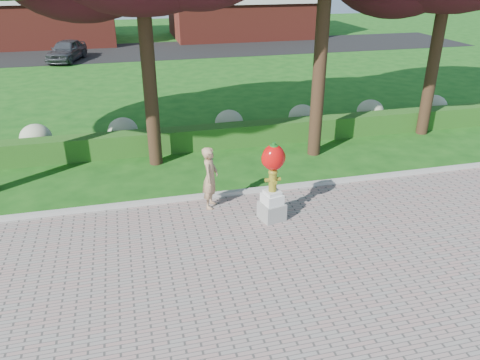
% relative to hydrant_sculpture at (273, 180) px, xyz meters
% --- Properties ---
extents(ground, '(100.00, 100.00, 0.00)m').
position_rel_hydrant_sculpture_xyz_m(ground, '(-0.63, -1.38, -1.17)').
color(ground, '#144A12').
rests_on(ground, ground).
extents(curb, '(40.00, 0.18, 0.15)m').
position_rel_hydrant_sculpture_xyz_m(curb, '(-0.63, 1.62, -1.10)').
color(curb, '#ADADA5').
rests_on(curb, ground).
extents(lawn_hedge, '(24.00, 0.70, 0.80)m').
position_rel_hydrant_sculpture_xyz_m(lawn_hedge, '(-0.63, 5.62, -0.77)').
color(lawn_hedge, '#1F4F16').
rests_on(lawn_hedge, ground).
extents(hydrangea_row, '(20.10, 1.10, 0.99)m').
position_rel_hydrant_sculpture_xyz_m(hydrangea_row, '(-0.06, 6.62, -0.62)').
color(hydrangea_row, '#A0A77F').
rests_on(hydrangea_row, ground).
extents(street, '(50.00, 8.00, 0.02)m').
position_rel_hydrant_sculpture_xyz_m(street, '(-0.63, 26.62, -1.16)').
color(street, black).
rests_on(street, ground).
extents(hydrant_sculpture, '(0.70, 0.70, 2.14)m').
position_rel_hydrant_sculpture_xyz_m(hydrant_sculpture, '(0.00, 0.00, 0.00)').
color(hydrant_sculpture, gray).
rests_on(hydrant_sculpture, walkway).
extents(woman, '(0.64, 0.75, 1.75)m').
position_rel_hydrant_sculpture_xyz_m(woman, '(-1.42, 1.07, -0.26)').
color(woman, tan).
rests_on(woman, walkway).
extents(parked_car, '(2.79, 4.42, 1.40)m').
position_rel_hydrant_sculpture_xyz_m(parked_car, '(-6.94, 24.01, -0.45)').
color(parked_car, '#3C3E44').
rests_on(parked_car, street).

